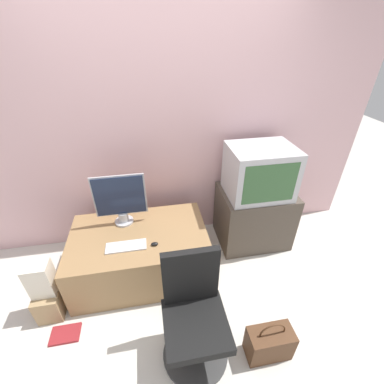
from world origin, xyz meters
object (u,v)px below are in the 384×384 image
mouse (155,244)px  crt_tv (260,172)px  keyboard (126,246)px  handbag (269,343)px  book (66,334)px  cardboard_box_lower (51,301)px  office_chair (194,318)px  main_monitor (120,200)px

mouse → crt_tv: size_ratio=0.10×
mouse → crt_tv: crt_tv is taller
keyboard → handbag: size_ratio=0.92×
book → keyboard: bearing=37.0°
keyboard → cardboard_box_lower: bearing=-167.6°
crt_tv → office_chair: 1.47m
office_chair → book: office_chair is taller
office_chair → cardboard_box_lower: (-1.15, 0.53, -0.25)m
office_chair → cardboard_box_lower: office_chair is taller
office_chair → book: bearing=164.9°
cardboard_box_lower → handbag: 1.82m
crt_tv → main_monitor: bearing=-178.7°
cardboard_box_lower → handbag: size_ratio=0.73×
cardboard_box_lower → keyboard: bearing=12.4°
cardboard_box_lower → main_monitor: bearing=37.8°
crt_tv → handbag: 1.47m
mouse → cardboard_box_lower: bearing=-172.3°
mouse → book: bearing=-154.0°
main_monitor → crt_tv: crt_tv is taller
main_monitor → handbag: (1.04, -1.18, -0.62)m
mouse → crt_tv: (1.09, 0.41, 0.39)m
main_monitor → office_chair: (0.50, -1.03, -0.38)m
main_monitor → handbag: size_ratio=1.37×
handbag → book: handbag is taller
crt_tv → mouse: bearing=-159.4°
mouse → office_chair: size_ratio=0.07×
cardboard_box_lower → book: size_ratio=1.22×
keyboard → mouse: bearing=-5.5°
office_chair → main_monitor: bearing=115.9°
mouse → keyboard: bearing=174.5°
keyboard → crt_tv: bearing=16.2°
cardboard_box_lower → crt_tv: bearing=14.9°
keyboard → office_chair: size_ratio=0.38×
main_monitor → cardboard_box_lower: bearing=-142.2°
handbag → book: bearing=164.9°
handbag → crt_tv: bearing=75.1°
keyboard → handbag: (1.01, -0.82, -0.37)m
crt_tv → cardboard_box_lower: 2.22m
keyboard → handbag: 1.36m
main_monitor → keyboard: (0.03, -0.35, -0.25)m
mouse → office_chair: 0.70m
office_chair → handbag: bearing=-15.2°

